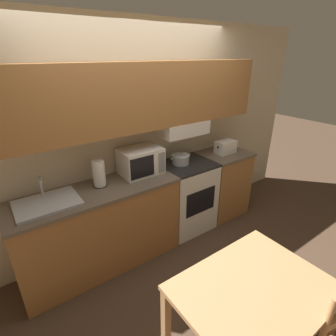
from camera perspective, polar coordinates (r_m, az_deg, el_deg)
The scene contains 11 objects.
ground_plane at distance 3.68m, azimuth -5.58°, elevation -13.00°, with size 16.00×16.00×0.00m, color #4C3828.
wall_back at distance 2.98m, azimuth -5.87°, elevation 10.50°, with size 5.41×0.38×2.55m.
lower_counter_main at distance 2.98m, azimuth -14.38°, elevation -12.54°, with size 1.71×0.58×0.93m.
lower_counter_right_stub at distance 3.89m, azimuth 11.58°, elevation -3.16°, with size 0.66×0.58×0.93m.
stove_range at distance 3.48m, azimuth 4.00°, elevation -6.10°, with size 0.65×0.56×0.93m.
cooking_pot at distance 3.24m, azimuth 2.77°, elevation 2.02°, with size 0.30×0.22×0.12m.
microwave at distance 2.96m, azimuth -5.97°, elevation 1.50°, with size 0.46×0.34×0.30m.
toaster at distance 3.67m, azimuth 12.40°, elevation 4.50°, with size 0.29×0.17×0.17m.
sink_basin at distance 2.64m, azimuth -24.83°, elevation -6.88°, with size 0.55×0.41×0.23m.
paper_towel_roll at distance 2.76m, azimuth -14.81°, elevation -1.20°, with size 0.15×0.15×0.28m.
dining_table at distance 2.11m, azimuth 18.05°, elevation -25.41°, with size 1.05×0.79×0.75m.
Camera 1 is at (-1.42, -2.59, 2.20)m, focal length 28.00 mm.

